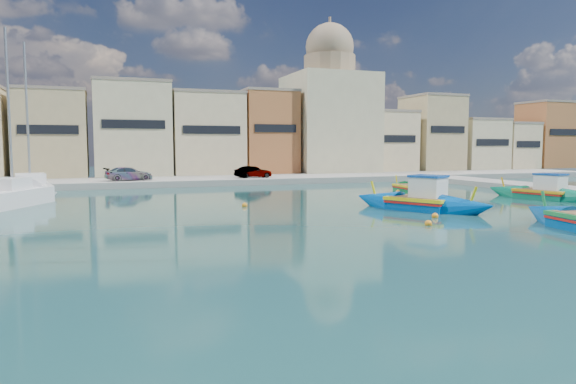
{
  "coord_description": "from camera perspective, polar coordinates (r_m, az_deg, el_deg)",
  "views": [
    {
      "loc": [
        -16.93,
        -19.5,
        3.87
      ],
      "look_at": [
        -7.75,
        6.0,
        1.4
      ],
      "focal_mm": 32.0,
      "sensor_mm": 36.0,
      "label": 1
    }
  ],
  "objects": [
    {
      "name": "ground",
      "position": [
        26.11,
        20.97,
        -3.66
      ],
      "size": [
        160.0,
        160.0,
        0.0
      ],
      "primitive_type": "plane",
      "color": "#154041",
      "rests_on": "ground"
    },
    {
      "name": "north_quay",
      "position": [
        54.33,
        -1.59,
        1.44
      ],
      "size": [
        80.0,
        8.0,
        0.6
      ],
      "primitive_type": "cube",
      "color": "gray",
      "rests_on": "ground"
    },
    {
      "name": "north_townhouses",
      "position": [
        63.43,
        2.07,
        6.22
      ],
      "size": [
        83.2,
        7.87,
        10.19
      ],
      "color": "beige",
      "rests_on": "ground"
    },
    {
      "name": "church_block",
      "position": [
        65.47,
        4.61,
        9.17
      ],
      "size": [
        10.0,
        10.0,
        19.1
      ],
      "color": "beige",
      "rests_on": "ground"
    },
    {
      "name": "parked_cars",
      "position": [
        50.84,
        -9.77,
        2.14
      ],
      "size": [
        16.26,
        2.58,
        1.26
      ],
      "color": "#4C1919",
      "rests_on": "north_quay"
    },
    {
      "name": "luzzu_turquoise_cabin",
      "position": [
        41.28,
        26.51,
        -0.23
      ],
      "size": [
        4.07,
        9.23,
        2.9
      ],
      "color": "#0A6F50",
      "rests_on": "ground"
    },
    {
      "name": "luzzu_blue_cabin",
      "position": [
        31.75,
        14.5,
        -1.24
      ],
      "size": [
        6.32,
        9.05,
        3.23
      ],
      "color": "#004EA5",
      "rests_on": "ground"
    },
    {
      "name": "luzzu_green",
      "position": [
        43.61,
        13.36,
        0.29
      ],
      "size": [
        2.51,
        7.15,
        2.21
      ],
      "color": "#0B773F",
      "rests_on": "ground"
    },
    {
      "name": "yacht_north",
      "position": [
        43.81,
        -26.8,
        0.21
      ],
      "size": [
        4.13,
        9.45,
        12.2
      ],
      "color": "white",
      "rests_on": "ground"
    },
    {
      "name": "yacht_midnorth",
      "position": [
        38.46,
        -27.07,
        -0.42
      ],
      "size": [
        5.98,
        8.82,
        12.12
      ],
      "color": "white",
      "rests_on": "ground"
    },
    {
      "name": "mooring_buoys",
      "position": [
        30.88,
        19.7,
        -2.15
      ],
      "size": [
        24.79,
        22.02,
        0.36
      ],
      "color": "orange",
      "rests_on": "ground"
    }
  ]
}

